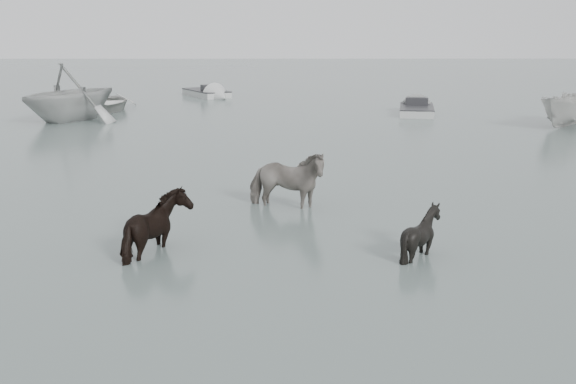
% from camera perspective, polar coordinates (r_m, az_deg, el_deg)
% --- Properties ---
extents(ground, '(140.00, 140.00, 0.00)m').
position_cam_1_polar(ground, '(15.49, -1.89, -3.92)').
color(ground, '#4A5855').
rests_on(ground, ground).
extents(pony_pinto, '(2.27, 1.52, 1.76)m').
position_cam_1_polar(pony_pinto, '(17.95, -0.14, 1.45)').
color(pony_pinto, black).
rests_on(pony_pinto, ground).
extents(pony_dark, '(1.47, 1.68, 1.60)m').
position_cam_1_polar(pony_dark, '(14.76, -10.24, -1.78)').
color(pony_dark, black).
rests_on(pony_dark, ground).
extents(pony_black, '(1.35, 1.24, 1.31)m').
position_cam_1_polar(pony_black, '(14.65, 10.51, -2.51)').
color(pony_black, black).
rests_on(pony_black, ground).
extents(rowboat_lead, '(4.33, 5.25, 0.94)m').
position_cam_1_polar(rowboat_lead, '(39.00, -14.17, 7.05)').
color(rowboat_lead, beige).
rests_on(rowboat_lead, ground).
extents(rowboat_trail, '(6.70, 6.92, 2.79)m').
position_cam_1_polar(rowboat_trail, '(35.03, -16.86, 7.70)').
color(rowboat_trail, '#ABADAB').
rests_on(rowboat_trail, ground).
extents(boat_small, '(3.85, 4.12, 1.59)m').
position_cam_1_polar(boat_small, '(34.07, 21.22, 6.19)').
color(boat_small, '#ACABA7').
rests_on(boat_small, ground).
extents(skiff_port, '(2.41, 5.18, 0.75)m').
position_cam_1_polar(skiff_port, '(36.57, 10.13, 6.69)').
color(skiff_port, '#A8ABA8').
rests_on(skiff_port, ground).
extents(skiff_mid, '(4.00, 5.22, 0.75)m').
position_cam_1_polar(skiff_mid, '(44.47, -6.47, 8.02)').
color(skiff_mid, '#AEB1AE').
rests_on(skiff_mid, ground).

